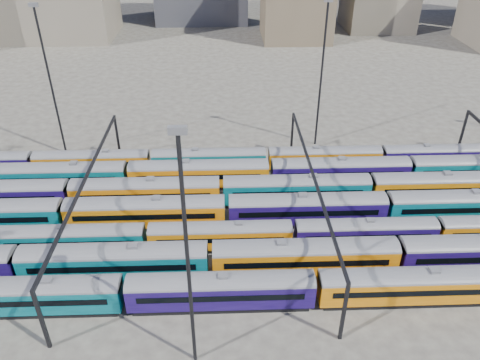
{
  "coord_description": "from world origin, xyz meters",
  "views": [
    {
      "loc": [
        -1.6,
        -52.43,
        39.92
      ],
      "look_at": [
        0.52,
        6.95,
        3.0
      ],
      "focal_mm": 35.0,
      "sensor_mm": 36.0,
      "label": 1
    }
  ],
  "objects_px": {
    "rake_2": "(146,235)",
    "mast_2": "(187,252)",
    "rake_0": "(221,288)",
    "rake_1": "(305,254)"
  },
  "relations": [
    {
      "from": "rake_2",
      "to": "mast_2",
      "type": "distance_m",
      "value": 21.67
    },
    {
      "from": "rake_1",
      "to": "rake_0",
      "type": "bearing_deg",
      "value": -153.57
    },
    {
      "from": "rake_0",
      "to": "rake_2",
      "type": "distance_m",
      "value": 13.8
    },
    {
      "from": "rake_2",
      "to": "mast_2",
      "type": "bearing_deg",
      "value": -67.94
    },
    {
      "from": "rake_0",
      "to": "mast_2",
      "type": "xyz_separation_m",
      "value": [
        -2.62,
        -7.0,
        11.24
      ]
    },
    {
      "from": "rake_0",
      "to": "rake_2",
      "type": "relative_size",
      "value": 1.31
    },
    {
      "from": "rake_2",
      "to": "mast_2",
      "type": "height_order",
      "value": "mast_2"
    },
    {
      "from": "rake_1",
      "to": "mast_2",
      "type": "relative_size",
      "value": 4.4
    },
    {
      "from": "rake_2",
      "to": "rake_1",
      "type": "bearing_deg",
      "value": -14.33
    },
    {
      "from": "rake_1",
      "to": "rake_2",
      "type": "relative_size",
      "value": 1.0
    }
  ]
}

